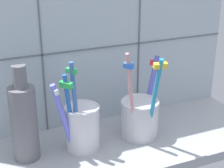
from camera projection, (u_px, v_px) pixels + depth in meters
counter_slab at (114, 148)px, 72.47cm from camera, size 64.00×22.00×2.00cm
tile_wall_back at (91, 29)px, 74.63cm from camera, size 64.00×2.20×45.00cm
toothbrush_cup_left at (81, 125)px, 68.70cm from camera, size 9.48×6.72×18.25cm
toothbrush_cup_right at (140, 115)px, 73.58cm from camera, size 11.45×12.24×19.10cm
ceramic_vase at (24, 121)px, 64.78cm from camera, size 4.81×4.81×18.04cm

